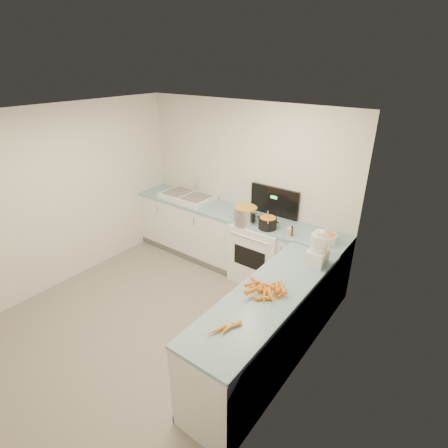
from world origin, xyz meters
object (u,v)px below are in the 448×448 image
Objects in this scene: steel_pot at (245,215)px; mixing_bowl at (325,238)px; sink at (187,196)px; food_processor at (318,250)px; black_pot at (268,224)px; extract_bottle at (292,232)px; stove at (262,250)px; spice_jar at (289,232)px.

mixing_bowl is at bearing 4.59° from steel_pot.
sink is 2.58m from food_processor.
extract_bottle is (0.36, 0.00, -0.01)m from black_pot.
stove is 0.58m from black_pot.
mixing_bowl is (0.78, 0.08, -0.01)m from black_pot.
sink is 1.97m from extract_bottle.
steel_pot is at bearing -175.41° from mixing_bowl.
black_pot reaches higher than spice_jar.
spice_jar is at bearing -20.27° from stove.
stove reaches higher than sink.
sink is 1.62m from black_pot.
extract_bottle is at bearing 139.77° from food_processor.
food_processor is at bearing -30.03° from stove.
black_pot is 2.52× the size of spice_jar.
stove is at bearing 159.73° from spice_jar.
mixing_bowl reaches higher than extract_bottle.
sink is 3.48× the size of black_pot.
steel_pot is 1.13m from mixing_bowl.
stove is at bearing 163.44° from extract_bottle.
sink is 1.95m from spice_jar.
sink is at bearing 174.20° from spice_jar.
black_pot reaches higher than extract_bottle.
black_pot is at bearing -174.27° from mixing_bowl.
mixing_bowl is at bearing -2.26° from sink.
spice_jar is at bearing 142.72° from food_processor.
black_pot is 2.28× the size of extract_bottle.
sink is at bearing 177.74° from mixing_bowl.
stove is 13.90× the size of spice_jar.
food_processor reaches higher than spice_jar.
steel_pot is 1.35× the size of black_pot.
steel_pot reaches higher than black_pot.
extract_bottle is 0.04m from spice_jar.
black_pot is (0.35, 0.01, -0.03)m from steel_pot.
mixing_bowl is at bearing 5.73° from black_pot.
sink reaches higher than mixing_bowl.
steel_pot is (-0.19, -0.17, 0.57)m from stove.
mixing_bowl is 0.46m from spice_jar.
spice_jar is (-0.44, -0.10, -0.01)m from mixing_bowl.
spice_jar is 0.24× the size of food_processor.
black_pot reaches higher than mixing_bowl.
mixing_bowl is 0.55m from food_processor.
food_processor reaches higher than extract_bottle.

